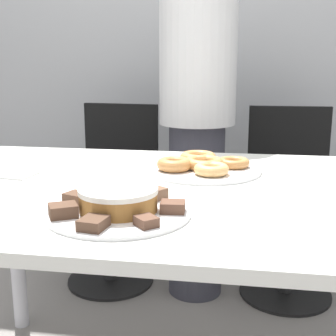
% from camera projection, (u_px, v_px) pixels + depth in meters
% --- Properties ---
extents(wall_back, '(8.00, 0.05, 2.60)m').
position_uv_depth(wall_back, '(211.00, 28.00, 2.73)').
color(wall_back, '#A8AAAD').
rests_on(wall_back, ground_plane).
extents(table, '(1.53, 1.01, 0.77)m').
position_uv_depth(table, '(166.00, 216.00, 1.33)').
color(table, silver).
rests_on(table, ground_plane).
extents(person_standing, '(0.34, 0.34, 1.69)m').
position_uv_depth(person_standing, '(197.00, 110.00, 2.12)').
color(person_standing, '#383842').
rests_on(person_standing, ground_plane).
extents(office_chair_left, '(0.48, 0.48, 0.90)m').
position_uv_depth(office_chair_left, '(113.00, 199.00, 2.38)').
color(office_chair_left, black).
rests_on(office_chair_left, ground_plane).
extents(office_chair_right, '(0.45, 0.45, 0.90)m').
position_uv_depth(office_chair_right, '(288.00, 207.00, 2.25)').
color(office_chair_right, black).
rests_on(office_chair_right, ground_plane).
extents(plate_cake, '(0.33, 0.33, 0.01)m').
position_uv_depth(plate_cake, '(119.00, 212.00, 1.07)').
color(plate_cake, white).
rests_on(plate_cake, table).
extents(plate_donuts, '(0.36, 0.36, 0.01)m').
position_uv_depth(plate_donuts, '(204.00, 170.00, 1.48)').
color(plate_donuts, white).
rests_on(plate_donuts, table).
extents(frosted_cake, '(0.18, 0.18, 0.05)m').
position_uv_depth(frosted_cake, '(118.00, 199.00, 1.06)').
color(frosted_cake, '#9E662D').
rests_on(frosted_cake, plate_cake).
extents(lamington_0, '(0.07, 0.06, 0.02)m').
position_uv_depth(lamington_0, '(77.00, 197.00, 1.13)').
color(lamington_0, '#513828').
rests_on(lamington_0, plate_cake).
extents(lamington_1, '(0.08, 0.07, 0.03)m').
position_uv_depth(lamington_1, '(63.00, 210.00, 1.02)').
color(lamington_1, '#513828').
rests_on(lamington_1, plate_cake).
extents(lamington_2, '(0.06, 0.07, 0.02)m').
position_uv_depth(lamington_2, '(93.00, 223.00, 0.95)').
color(lamington_2, '#513828').
rests_on(lamington_2, plate_cake).
extents(lamington_3, '(0.06, 0.06, 0.02)m').
position_uv_depth(lamington_3, '(146.00, 221.00, 0.96)').
color(lamington_3, brown).
rests_on(lamington_3, plate_cake).
extents(lamington_4, '(0.06, 0.05, 0.02)m').
position_uv_depth(lamington_4, '(173.00, 207.00, 1.05)').
color(lamington_4, brown).
rests_on(lamington_4, plate_cake).
extents(lamington_5, '(0.06, 0.06, 0.03)m').
position_uv_depth(lamington_5, '(157.00, 194.00, 1.15)').
color(lamington_5, brown).
rests_on(lamington_5, plate_cake).
extents(lamington_6, '(0.05, 0.06, 0.02)m').
position_uv_depth(lamington_6, '(117.00, 190.00, 1.18)').
color(lamington_6, brown).
rests_on(lamington_6, plate_cake).
extents(donut_0, '(0.13, 0.13, 0.03)m').
position_uv_depth(donut_0, '(204.00, 163.00, 1.48)').
color(donut_0, '#D18E4C').
rests_on(donut_0, plate_donuts).
extents(donut_1, '(0.11, 0.11, 0.03)m').
position_uv_depth(donut_1, '(211.00, 169.00, 1.40)').
color(donut_1, '#E5AD66').
rests_on(donut_1, plate_donuts).
extents(donut_2, '(0.10, 0.10, 0.03)m').
position_uv_depth(donut_2, '(233.00, 163.00, 1.49)').
color(donut_2, '#C68447').
rests_on(donut_2, plate_donuts).
extents(donut_3, '(0.12, 0.12, 0.03)m').
position_uv_depth(donut_3, '(198.00, 157.00, 1.56)').
color(donut_3, '#D18E4C').
rests_on(donut_3, plate_donuts).
extents(donut_4, '(0.11, 0.11, 0.04)m').
position_uv_depth(donut_4, '(176.00, 164.00, 1.45)').
color(donut_4, '#C68447').
rests_on(donut_4, plate_donuts).
extents(napkin, '(0.12, 0.11, 0.01)m').
position_uv_depth(napkin, '(15.00, 175.00, 1.42)').
color(napkin, white).
rests_on(napkin, table).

